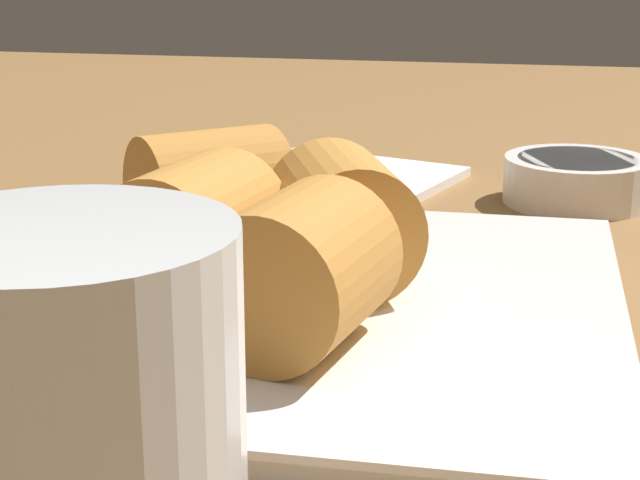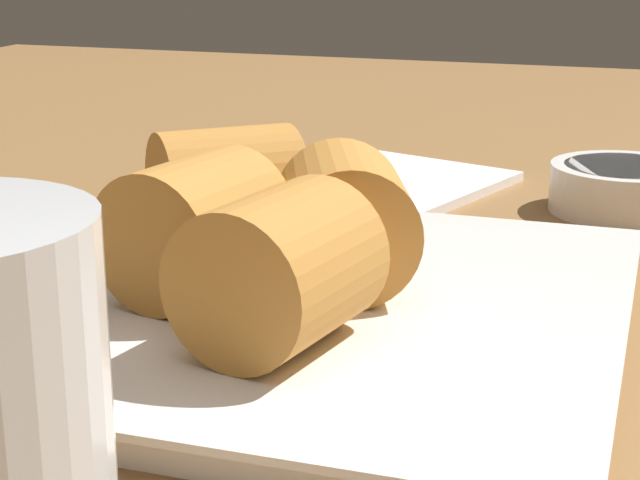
% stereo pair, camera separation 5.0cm
% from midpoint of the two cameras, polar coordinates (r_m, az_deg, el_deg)
% --- Properties ---
extents(table_surface, '(1.80, 1.40, 0.02)m').
position_cam_midpoint_polar(table_surface, '(0.43, -7.22, -6.95)').
color(table_surface, olive).
rests_on(table_surface, ground).
extents(serving_plate, '(0.28, 0.25, 0.01)m').
position_cam_midpoint_polar(serving_plate, '(0.44, -3.25, -3.80)').
color(serving_plate, white).
rests_on(serving_plate, table_surface).
extents(roll_front_left, '(0.08, 0.07, 0.06)m').
position_cam_midpoint_polar(roll_front_left, '(0.38, -4.68, -1.57)').
color(roll_front_left, '#C68438').
rests_on(roll_front_left, serving_plate).
extents(roll_front_right, '(0.08, 0.07, 0.06)m').
position_cam_midpoint_polar(roll_front_right, '(0.43, -9.72, 0.54)').
color(roll_front_right, '#C68438').
rests_on(roll_front_right, serving_plate).
extents(roll_back_left, '(0.08, 0.08, 0.06)m').
position_cam_midpoint_polar(roll_back_left, '(0.49, -8.31, 2.56)').
color(roll_back_left, '#C68438').
rests_on(roll_back_left, serving_plate).
extents(roll_back_right, '(0.08, 0.08, 0.06)m').
position_cam_midpoint_polar(roll_back_right, '(0.44, -2.18, 1.20)').
color(roll_back_right, '#C68438').
rests_on(roll_back_right, serving_plate).
extents(dipping_bowl_near, '(0.09, 0.09, 0.03)m').
position_cam_midpoint_polar(dipping_bowl_near, '(0.65, 11.37, 3.20)').
color(dipping_bowl_near, white).
rests_on(dipping_bowl_near, table_surface).
extents(napkin, '(0.19, 0.18, 0.01)m').
position_cam_midpoint_polar(napkin, '(0.67, -1.93, 2.97)').
color(napkin, white).
rests_on(napkin, table_surface).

